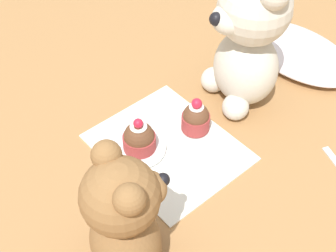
# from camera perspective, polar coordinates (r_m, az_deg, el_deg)

# --- Properties ---
(ground_plane) EXTENTS (4.00, 4.00, 0.00)m
(ground_plane) POSITION_cam_1_polar(r_m,az_deg,el_deg) (0.83, 0.00, -2.66)
(ground_plane) COLOR #9E7042
(knitted_placemat) EXTENTS (0.25, 0.21, 0.01)m
(knitted_placemat) POSITION_cam_1_polar(r_m,az_deg,el_deg) (0.83, 0.00, -2.53)
(knitted_placemat) COLOR silver
(knitted_placemat) RESTS_ON ground_plane
(tulle_cloth) EXTENTS (0.27, 0.17, 0.04)m
(tulle_cloth) POSITION_cam_1_polar(r_m,az_deg,el_deg) (1.04, 15.39, 8.77)
(tulle_cloth) COLOR silver
(tulle_cloth) RESTS_ON ground_plane
(teddy_bear_cream) EXTENTS (0.16, 0.16, 0.27)m
(teddy_bear_cream) POSITION_cam_1_polar(r_m,az_deg,el_deg) (0.85, 9.71, 10.29)
(teddy_bear_cream) COLOR beige
(teddy_bear_cream) RESTS_ON ground_plane
(teddy_bear_tan) EXTENTS (0.13, 0.12, 0.22)m
(teddy_bear_tan) POSITION_cam_1_polar(r_m,az_deg,el_deg) (0.62, -5.21, -11.40)
(teddy_bear_tan) COLOR olive
(teddy_bear_tan) RESTS_ON ground_plane
(cupcake_near_cream_bear) EXTENTS (0.05, 0.05, 0.07)m
(cupcake_near_cream_bear) POSITION_cam_1_polar(r_m,az_deg,el_deg) (0.84, 3.23, 1.12)
(cupcake_near_cream_bear) COLOR #993333
(cupcake_near_cream_bear) RESTS_ON knitted_placemat
(saucer_plate) EXTENTS (0.09, 0.09, 0.01)m
(saucer_plate) POSITION_cam_1_polar(r_m,az_deg,el_deg) (0.82, -3.46, -2.69)
(saucer_plate) COLOR silver
(saucer_plate) RESTS_ON knitted_placemat
(cupcake_near_tan_bear) EXTENTS (0.06, 0.06, 0.07)m
(cupcake_near_tan_bear) POSITION_cam_1_polar(r_m,az_deg,el_deg) (0.80, -3.54, -1.49)
(cupcake_near_tan_bear) COLOR #993333
(cupcake_near_tan_bear) RESTS_ON saucer_plate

